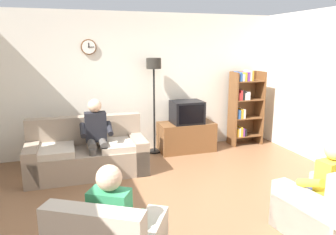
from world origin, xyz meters
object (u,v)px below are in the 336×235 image
Objects in this scene: tv_stand at (186,137)px; couch at (87,155)px; bookshelf at (244,106)px; person_in_right_armchair at (324,183)px; floor_lamp at (154,79)px; person_on_couch at (97,133)px; armchair_near_bookshelf at (328,213)px; tv at (187,112)px; person_in_left_armchair at (115,217)px.

couch is at bearing -163.44° from tv_stand.
bookshelf is 3.41m from person_in_right_armchair.
person_on_couch is (-1.18, -0.80, -0.75)m from floor_lamp.
armchair_near_bookshelf is at bearing -49.43° from person_on_couch.
tv_stand is 0.70× the size of bookshelf.
tv is 3.21m from person_in_right_armchair.
bookshelf reaches higher than couch.
bookshelf is at bearing 45.60° from person_in_left_armchair.
tv is 0.62× the size of armchair_near_bookshelf.
person_on_couch is at bearing 131.41° from person_in_right_armchair.
tv_stand is at bearing 59.39° from person_in_left_armchair.
person_on_couch is at bearing -34.85° from couch.
person_on_couch is 3.35m from person_in_right_armchair.
person_on_couch is (-2.22, 2.60, 0.41)m from armchair_near_bookshelf.
tv_stand is 1.83× the size of tv.
person_in_right_armchair reaches higher than tv.
person_on_couch is at bearing -159.01° from tv_stand.
person_on_couch is at bearing 87.94° from person_in_left_armchair.
person_on_couch reaches higher than tv_stand.
person_in_left_armchair is (-1.27, -3.33, -0.85)m from floor_lamp.
couch is at bearing 145.15° from person_on_couch.
couch is 2.11m from tv.
tv reaches higher than armchair_near_bookshelf.
tv is 1.94m from person_on_couch.
person_on_couch reaches higher than tv.
floor_lamp is (-0.64, 0.10, 1.16)m from tv_stand.
bookshelf reaches higher than tv_stand.
person_in_left_armchair is (0.07, -2.64, 0.29)m from couch.
person_in_left_armchair reaches higher than tv_stand.
armchair_near_bookshelf is 0.33m from person_in_right_armchair.
bookshelf is 3.53m from armchair_near_bookshelf.
person_on_couch is (-1.82, -0.67, -0.10)m from tv.
person_in_left_armchair and person_in_right_armchair have the same top height.
tv_stand is (1.98, 0.59, -0.02)m from couch.
person_on_couch is (-1.82, -0.70, 0.41)m from tv_stand.
person_in_right_armchair is (2.21, -2.51, -0.09)m from person_on_couch.
tv is 0.54× the size of person_in_right_armchair.
bookshelf is at bearing -0.85° from floor_lamp.
tv reaches higher than couch.
floor_lamp is at bearing 69.04° from person_in_left_armchair.
bookshelf is at bearing 74.77° from armchair_near_bookshelf.
person_in_right_armchair reaches higher than tv_stand.
couch is 3.61m from armchair_near_bookshelf.
person_in_right_armchair is (2.30, 0.02, 0.00)m from person_in_left_armchair.
person_in_right_armchair is (-0.93, -3.28, -0.23)m from bookshelf.
bookshelf is (3.30, 0.66, 0.52)m from couch.
couch is 1.89m from floor_lamp.
tv_stand is 3.76m from person_in_left_armchair.
armchair_near_bookshelf is 2.34m from person_in_left_armchair.
tv is 0.54× the size of person_in_left_armchair.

